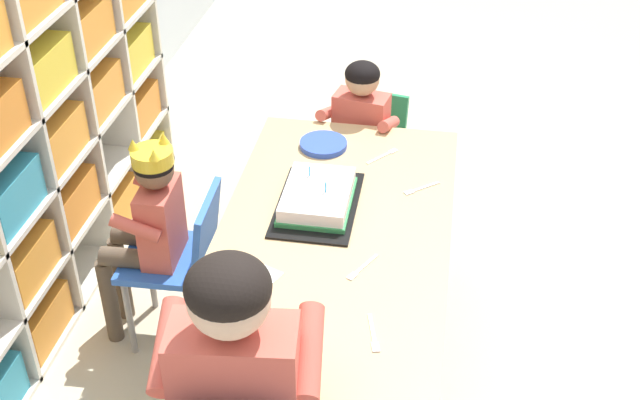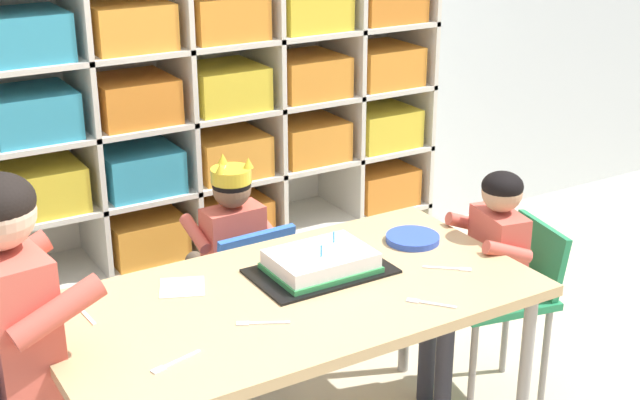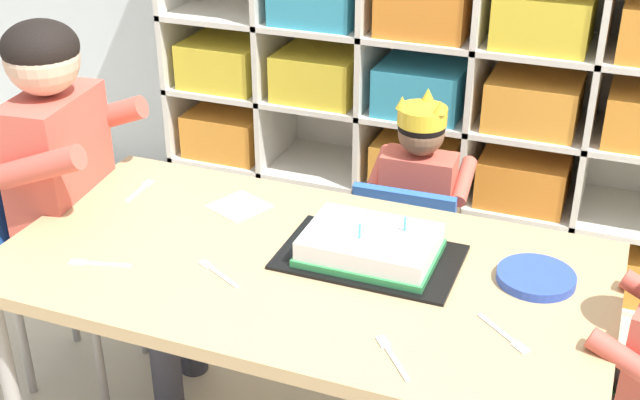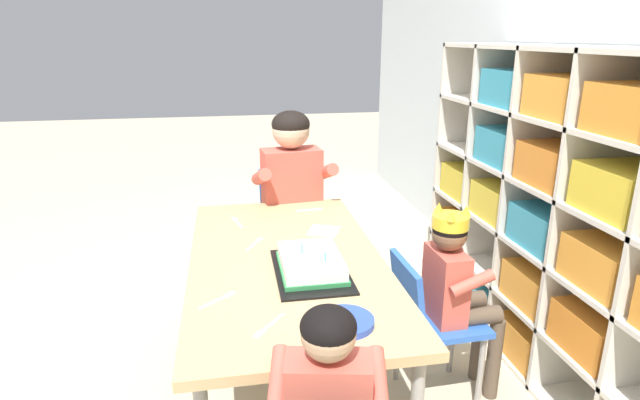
% 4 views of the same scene
% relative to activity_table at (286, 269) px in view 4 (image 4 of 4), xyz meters
% --- Properties ---
extents(ground, '(16.00, 16.00, 0.00)m').
position_rel_activity_table_xyz_m(ground, '(0.00, 0.00, -0.57)').
color(ground, beige).
extents(storage_cubby_shelf, '(2.28, 0.37, 1.40)m').
position_rel_activity_table_xyz_m(storage_cubby_shelf, '(0.20, 1.19, 0.11)').
color(storage_cubby_shelf, silver).
rests_on(storage_cubby_shelf, ground).
extents(activity_table, '(1.40, 0.73, 0.62)m').
position_rel_activity_table_xyz_m(activity_table, '(0.00, 0.00, 0.00)').
color(activity_table, tan).
rests_on(activity_table, ground).
extents(classroom_chair_blue, '(0.32, 0.34, 0.62)m').
position_rel_activity_table_xyz_m(classroom_chair_blue, '(0.11, 0.55, -0.20)').
color(classroom_chair_blue, blue).
rests_on(classroom_chair_blue, ground).
extents(child_with_crown, '(0.30, 0.31, 0.83)m').
position_rel_activity_table_xyz_m(child_with_crown, '(0.11, 0.66, -0.06)').
color(child_with_crown, '#D15647').
rests_on(child_with_crown, ground).
extents(classroom_chair_adult_side, '(0.35, 0.35, 0.75)m').
position_rel_activity_table_xyz_m(classroom_chair_adult_side, '(-0.80, 0.11, -0.10)').
color(classroom_chair_adult_side, '#1E4CA8').
rests_on(classroom_chair_adult_side, ground).
extents(adult_helper_seated, '(0.45, 0.43, 1.08)m').
position_rel_activity_table_xyz_m(adult_helper_seated, '(-0.68, 0.12, 0.10)').
color(adult_helper_seated, '#D15647').
rests_on(adult_helper_seated, ground).
extents(birthday_cake_on_tray, '(0.41, 0.26, 0.10)m').
position_rel_activity_table_xyz_m(birthday_cake_on_tray, '(0.14, 0.07, 0.08)').
color(birthday_cake_on_tray, black).
rests_on(birthday_cake_on_tray, activity_table).
extents(paper_plate_stack, '(0.17, 0.17, 0.02)m').
position_rel_activity_table_xyz_m(paper_plate_stack, '(0.51, 0.12, 0.06)').
color(paper_plate_stack, blue).
rests_on(paper_plate_stack, activity_table).
extents(paper_napkin_square, '(0.17, 0.17, 0.00)m').
position_rel_activity_table_xyz_m(paper_napkin_square, '(-0.26, 0.20, 0.05)').
color(paper_napkin_square, white).
rests_on(paper_napkin_square, activity_table).
extents(fork_beside_plate_stack, '(0.10, 0.12, 0.00)m').
position_rel_activity_table_xyz_m(fork_beside_plate_stack, '(0.29, -0.25, 0.05)').
color(fork_beside_plate_stack, white).
rests_on(fork_beside_plate_stack, activity_table).
extents(fork_scattered_mid_table, '(0.12, 0.10, 0.00)m').
position_rel_activity_table_xyz_m(fork_scattered_mid_table, '(0.49, -0.11, 0.05)').
color(fork_scattered_mid_table, white).
rests_on(fork_scattered_mid_table, activity_table).
extents(fork_at_table_front_edge, '(0.13, 0.08, 0.00)m').
position_rel_activity_table_xyz_m(fork_at_table_front_edge, '(-0.16, -0.11, 0.05)').
color(fork_at_table_front_edge, white).
rests_on(fork_at_table_front_edge, activity_table).
extents(fork_near_cake_tray, '(0.14, 0.05, 0.00)m').
position_rel_activity_table_xyz_m(fork_near_cake_tray, '(-0.44, -0.18, 0.05)').
color(fork_near_cake_tray, white).
rests_on(fork_near_cake_tray, activity_table).
extents(fork_near_child_seat, '(0.02, 0.13, 0.00)m').
position_rel_activity_table_xyz_m(fork_near_child_seat, '(-0.55, 0.19, 0.05)').
color(fork_near_child_seat, white).
rests_on(fork_near_child_seat, activity_table).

